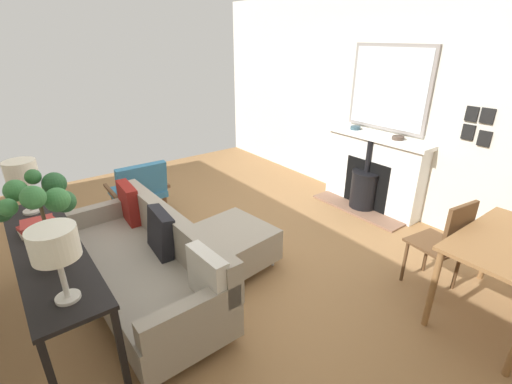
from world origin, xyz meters
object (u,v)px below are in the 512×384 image
ottoman (234,243)px  potted_plant (43,212)px  table_lamp_near_end (22,173)px  sofa (147,263)px  dining_table (512,254)px  dining_chair_near_fireplace (446,240)px  mantel_bowl_near (355,128)px  armchair_accent (139,188)px  table_lamp_far_end (55,246)px  mantel_bowl_far (398,138)px  console_table (49,256)px  fireplace (371,175)px  book_stack (38,226)px

ottoman → potted_plant: 1.81m
table_lamp_near_end → potted_plant: size_ratio=0.76×
sofa → ottoman: size_ratio=2.52×
potted_plant → ottoman: bearing=-173.8°
ottoman → table_lamp_near_end: bearing=-25.7°
dining_table → dining_chair_near_fireplace: size_ratio=1.22×
mantel_bowl_near → armchair_accent: 2.96m
mantel_bowl_near → potted_plant: (3.84, 0.57, 0.12)m
table_lamp_far_end → mantel_bowl_far: bearing=-174.2°
console_table → dining_table: bearing=144.7°
ottoman → table_lamp_near_end: size_ratio=1.71×
ottoman → dining_chair_near_fireplace: (-1.26, 1.47, 0.28)m
console_table → potted_plant: size_ratio=3.03×
ottoman → dining_table: bearing=123.0°
sofa → fireplace: bearing=179.4°
ottoman → potted_plant: (1.56, 0.17, 0.90)m
console_table → sofa: bearing=-179.8°
mantel_bowl_near → dining_chair_near_fireplace: bearing=61.4°
fireplace → dining_chair_near_fireplace: size_ratio=1.60×
ottoman → book_stack: (1.59, -0.36, 0.57)m
ottoman → dining_chair_near_fireplace: size_ratio=0.87×
fireplace → dining_chair_near_fireplace: 1.80m
fireplace → armchair_accent: fireplace is taller
book_stack → dining_table: 3.68m
mantel_bowl_far → dining_table: bearing=59.4°
armchair_accent → book_stack: size_ratio=2.65×
armchair_accent → table_lamp_near_end: table_lamp_near_end is taller
console_table → table_lamp_far_end: bearing=90.0°
console_table → ottoman: bearing=177.8°
sofa → table_lamp_near_end: (0.70, -0.70, 0.80)m
fireplace → book_stack: 3.86m
mantel_bowl_near → potted_plant: 3.89m
ottoman → dining_table: size_ratio=0.72×
ottoman → dining_chair_near_fireplace: 1.96m
mantel_bowl_near → potted_plant: size_ratio=0.22×
table_lamp_near_end → book_stack: 0.51m
dining_table → dining_chair_near_fireplace: 0.50m
mantel_bowl_far → table_lamp_near_end: bearing=-14.7°
mantel_bowl_far → console_table: (3.86, -0.31, -0.33)m
book_stack → table_lamp_far_end: bearing=90.2°
sofa → dining_chair_near_fireplace: dining_chair_near_fireplace is taller
fireplace → potted_plant: potted_plant is taller
mantel_bowl_near → fireplace: bearing=84.1°
mantel_bowl_near → table_lamp_near_end: 3.88m
armchair_accent → dining_table: bearing=115.2°
potted_plant → book_stack: size_ratio=2.08×
sofa → armchair_accent: size_ratio=2.56×
fireplace → sofa: 3.13m
console_table → mantel_bowl_far: bearing=175.4°
book_stack → console_table: bearing=90.5°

